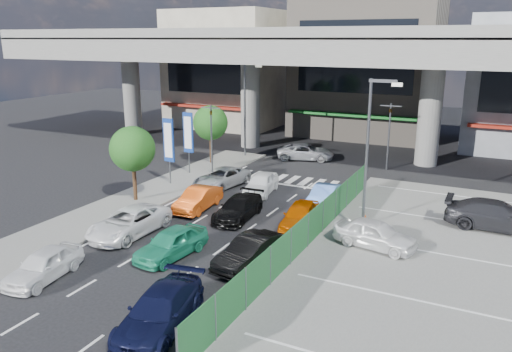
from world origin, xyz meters
The scene contains 30 objects.
ground centered at (0.00, 0.00, 0.00)m, with size 120.00×120.00×0.00m, color black.
parking_lot centered at (11.00, 2.00, 0.03)m, with size 12.00×28.00×0.06m, color slate.
sidewalk_left centered at (-7.00, 4.00, 0.06)m, with size 4.00×30.00×0.12m, color slate.
fence_run centered at (5.30, 1.00, 0.90)m, with size 0.16×22.00×1.80m, color #1F5A2B, non-canonical shape.
expressway centered at (0.00, 22.00, 8.76)m, with size 64.00×14.00×10.75m.
building_west centered at (-16.00, 31.97, 6.49)m, with size 12.00×10.90×13.00m.
building_center centered at (0.00, 32.97, 7.49)m, with size 14.00×10.90×15.00m.
traffic_light_left centered at (-6.20, 12.00, 3.94)m, with size 1.60×1.24×5.20m.
traffic_light_right centered at (5.50, 19.00, 3.94)m, with size 1.60×1.24×5.20m.
street_lamp_right centered at (7.17, 6.00, 4.77)m, with size 1.65×0.22×8.00m.
street_lamp_left centered at (-6.33, 18.00, 4.77)m, with size 1.65×0.22×8.00m.
signboard_near centered at (-7.20, 7.99, 3.06)m, with size 0.80×0.14×4.70m.
signboard_far centered at (-7.60, 10.99, 3.06)m, with size 0.80×0.14×4.70m.
tree_near centered at (-7.00, 4.00, 3.39)m, with size 2.80×2.80×4.80m.
tree_far centered at (-7.80, 14.50, 3.39)m, with size 2.80×2.80×4.80m.
van_white_back_left centered at (-3.62, -6.08, 0.66)m, with size 1.55×3.85×1.31m, color white.
minivan_navy_back centered at (3.11, -6.95, 0.69)m, with size 1.93×4.76×1.38m, color black.
sedan_white_mid_left centered at (-3.68, -0.54, 0.69)m, with size 2.29×4.97×1.38m, color white.
taxi_teal_mid centered at (-0.08, -1.80, 0.69)m, with size 1.63×4.05×1.38m, color #249E74.
hatch_black_mid_right centered at (3.72, -1.03, 0.69)m, with size 1.46×4.19×1.38m, color black.
taxi_orange_left centered at (-2.62, 4.46, 0.67)m, with size 1.41×4.04×1.33m, color #E15011.
sedan_black_mid centered at (0.28, 4.13, 0.63)m, with size 1.75×4.32×1.25m, color black.
taxi_orange_right centered at (3.97, 4.38, 0.69)m, with size 1.63×4.05×1.38m, color #BA4A00.
wagon_silver_front_left centered at (-3.76, 9.22, 0.64)m, with size 2.14×4.63×1.29m, color #A4A7AB.
sedan_white_front_mid centered at (-0.63, 9.01, 0.69)m, with size 1.63×4.05×1.38m, color white.
kei_truck_front_right centered at (3.99, 8.34, 0.65)m, with size 1.37×3.92×1.29m, color #5D90EC.
crossing_wagon_silver centered at (-1.40, 19.29, 0.66)m, with size 2.19×4.75×1.32m, color #A3A4AA.
parked_sedan_white centered at (8.27, 3.40, 0.76)m, with size 1.64×4.08×1.39m, color white.
parked_sedan_dgrey centered at (13.54, 8.69, 0.83)m, with size 2.16×5.30×1.54m, color #28282C.
traffic_cone centered at (7.13, 6.01, 0.40)m, with size 0.35×0.35×0.67m, color #D1500B.
Camera 1 is at (13.11, -19.49, 9.98)m, focal length 35.00 mm.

